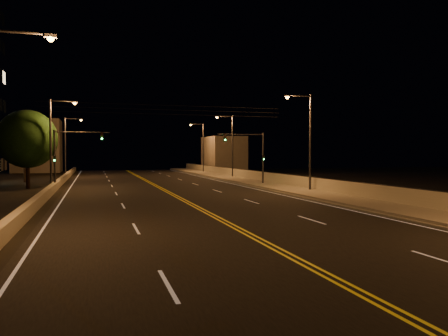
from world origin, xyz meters
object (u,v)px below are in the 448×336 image
object	(u,v)px
streetlight_1	(307,136)
streetlight_3	(202,144)
streetlight_4	(1,116)
streetlight_5	(54,137)
streetlight_6	(67,143)
tree_0	(27,139)
streetlight_2	(230,142)
traffic_signal_left	(67,152)
traffic_signal_right	(254,152)
tree_1	(25,140)

from	to	relation	value
streetlight_1	streetlight_3	distance (m)	38.56
streetlight_4	streetlight_5	size ratio (longest dim) A/B	1.00
streetlight_6	tree_0	size ratio (longest dim) A/B	1.11
streetlight_6	streetlight_4	bearing A→B (deg)	-90.00
streetlight_2	tree_0	xyz separation A→B (m)	(-24.02, -10.08, -0.13)
traffic_signal_left	tree_0	size ratio (longest dim) A/B	0.73
streetlight_5	tree_0	distance (m)	3.44
streetlight_3	traffic_signal_left	bearing A→B (deg)	-124.46
streetlight_1	streetlight_2	bearing A→B (deg)	90.00
streetlight_3	streetlight_6	xyz separation A→B (m)	(-21.41, -6.33, 0.00)
tree_0	traffic_signal_right	bearing A→B (deg)	-7.74
streetlight_3	streetlight_4	xyz separation A→B (m)	(-21.41, -53.31, 0.00)
streetlight_1	streetlight_6	distance (m)	38.70
streetlight_2	traffic_signal_right	bearing A→B (deg)	-96.76
streetlight_1	traffic_signal_right	world-z (taller)	streetlight_1
streetlight_3	streetlight_4	bearing A→B (deg)	-111.89
streetlight_3	traffic_signal_left	size ratio (longest dim) A/B	1.52
streetlight_2	streetlight_5	bearing A→B (deg)	-150.07
streetlight_2	traffic_signal_right	size ratio (longest dim) A/B	1.52
streetlight_6	tree_0	distance (m)	20.31
streetlight_4	traffic_signal_right	distance (m)	31.02
tree_0	tree_1	distance (m)	10.30
streetlight_3	traffic_signal_left	world-z (taller)	streetlight_3
streetlight_1	streetlight_2	distance (m)	22.17
streetlight_2	streetlight_4	world-z (taller)	same
streetlight_6	tree_1	distance (m)	10.85
streetlight_2	traffic_signal_right	world-z (taller)	streetlight_2
streetlight_5	traffic_signal_left	distance (m)	1.96
streetlight_1	tree_1	xyz separation A→B (m)	(-25.67, 22.25, 0.06)
streetlight_2	streetlight_6	bearing A→B (deg)	154.83
streetlight_2	tree_1	xyz separation A→B (m)	(-25.67, 0.08, 0.06)
streetlight_6	traffic_signal_left	xyz separation A→B (m)	(1.16, -23.19, -1.37)
streetlight_4	traffic_signal_left	distance (m)	23.86
streetlight_3	tree_0	distance (m)	35.74
streetlight_3	tree_0	size ratio (longest dim) A/B	1.11
streetlight_4	tree_0	world-z (taller)	streetlight_4
tree_0	tree_1	world-z (taller)	tree_1
streetlight_1	tree_1	distance (m)	33.97
streetlight_4	streetlight_1	bearing A→B (deg)	34.56
streetlight_2	traffic_signal_right	distance (m)	13.29
streetlight_4	traffic_signal_right	size ratio (longest dim) A/B	1.52
tree_0	tree_1	bearing A→B (deg)	99.23
streetlight_5	traffic_signal_right	xyz separation A→B (m)	(19.86, -0.80, -1.37)
streetlight_6	streetlight_3	bearing A→B (deg)	16.46
streetlight_2	tree_1	world-z (taller)	streetlight_2
tree_1	tree_0	bearing A→B (deg)	-80.77
streetlight_6	traffic_signal_right	world-z (taller)	streetlight_6
streetlight_5	tree_1	bearing A→B (deg)	108.92
traffic_signal_right	streetlight_1	bearing A→B (deg)	-80.23
tree_1	streetlight_3	bearing A→B (deg)	32.42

